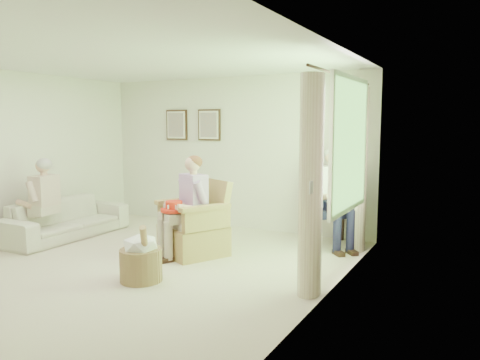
{
  "coord_description": "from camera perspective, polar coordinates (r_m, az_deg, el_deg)",
  "views": [
    {
      "loc": [
        3.94,
        -4.34,
        1.79
      ],
      "look_at": [
        1.02,
        1.13,
        1.05
      ],
      "focal_mm": 35.0,
      "sensor_mm": 36.0,
      "label": 1
    }
  ],
  "objects": [
    {
      "name": "wicker_armchair",
      "position": [
        6.53,
        -5.52,
        -6.17
      ],
      "size": [
        0.81,
        0.8,
        1.03
      ],
      "rotation": [
        0.0,
        0.0,
        -0.47
      ],
      "color": "tan",
      "rests_on": "ground"
    },
    {
      "name": "framed_print_left",
      "position": [
        8.7,
        -7.74,
        6.67
      ],
      "size": [
        0.45,
        0.05,
        0.55
      ],
      "color": "#382114",
      "rests_on": "back_wall"
    },
    {
      "name": "person_wicker",
      "position": [
        6.33,
        -6.25,
        -2.36
      ],
      "size": [
        0.4,
        0.62,
        1.35
      ],
      "rotation": [
        0.0,
        0.0,
        -0.47
      ],
      "color": "#BCAF97",
      "rests_on": "ground"
    },
    {
      "name": "red_hat",
      "position": [
        6.27,
        -8.05,
        -3.35
      ],
      "size": [
        0.36,
        0.36,
        0.14
      ],
      "color": "red",
      "rests_on": "person_wicker"
    },
    {
      "name": "back_wall",
      "position": [
        8.13,
        -0.93,
        3.34
      ],
      "size": [
        5.0,
        0.04,
        2.6
      ],
      "primitive_type": "cube",
      "color": "silver",
      "rests_on": "ground"
    },
    {
      "name": "floor",
      "position": [
        6.13,
        -13.69,
        -10.37
      ],
      "size": [
        5.5,
        5.5,
        0.0
      ],
      "primitive_type": "plane",
      "color": "beige",
      "rests_on": "ground"
    },
    {
      "name": "curtain_left",
      "position": [
        4.88,
        8.63,
        -0.8
      ],
      "size": [
        0.34,
        0.34,
        2.3
      ],
      "primitive_type": "cylinder",
      "color": "beige",
      "rests_on": "ground"
    },
    {
      "name": "ceiling",
      "position": [
        5.92,
        -14.42,
        14.46
      ],
      "size": [
        5.0,
        5.5,
        0.02
      ],
      "primitive_type": "cube",
      "color": "white",
      "rests_on": "back_wall"
    },
    {
      "name": "right_wall",
      "position": [
        4.6,
        9.75,
        0.6
      ],
      "size": [
        0.04,
        5.5,
        2.6
      ],
      "primitive_type": "cube",
      "color": "silver",
      "rests_on": "ground"
    },
    {
      "name": "curtain_right",
      "position": [
        6.75,
        14.2,
        1.15
      ],
      "size": [
        0.34,
        0.34,
        2.3
      ],
      "primitive_type": "cylinder",
      "color": "beige",
      "rests_on": "ground"
    },
    {
      "name": "window",
      "position": [
        5.74,
        13.26,
        4.58
      ],
      "size": [
        0.13,
        2.5,
        1.63
      ],
      "color": "#2D6B23",
      "rests_on": "right_wall"
    },
    {
      "name": "sofa",
      "position": [
        7.95,
        -20.51,
        -4.44
      ],
      "size": [
        2.06,
        0.81,
        0.6
      ],
      "primitive_type": "imported",
      "rotation": [
        0.0,
        0.0,
        1.57
      ],
      "color": "beige",
      "rests_on": "ground"
    },
    {
      "name": "person_sofa",
      "position": [
        7.6,
        -23.18,
        -1.86
      ],
      "size": [
        0.42,
        0.62,
        1.26
      ],
      "rotation": [
        0.0,
        0.0,
        -1.42
      ],
      "color": "beige",
      "rests_on": "ground"
    },
    {
      "name": "framed_print_right",
      "position": [
        8.31,
        -3.8,
        6.71
      ],
      "size": [
        0.45,
        0.05,
        0.55
      ],
      "color": "#382114",
      "rests_on": "back_wall"
    },
    {
      "name": "hatbox",
      "position": [
        5.53,
        -11.99,
        -9.23
      ],
      "size": [
        0.57,
        0.57,
        0.71
      ],
      "color": "tan",
      "rests_on": "ground"
    },
    {
      "name": "person_dark",
      "position": [
        6.87,
        11.03,
        -1.25
      ],
      "size": [
        0.4,
        0.63,
        1.42
      ],
      "rotation": [
        0.0,
        0.0,
        0.73
      ],
      "color": "#1C1B3C",
      "rests_on": "ground"
    },
    {
      "name": "wood_armchair",
      "position": [
        7.08,
        11.4,
        -3.15
      ],
      "size": [
        0.69,
        0.65,
        1.06
      ],
      "rotation": [
        0.0,
        0.0,
        0.73
      ],
      "color": "black",
      "rests_on": "ground"
    }
  ]
}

